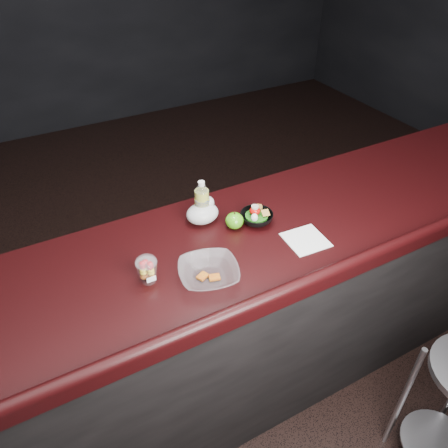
{
  "coord_description": "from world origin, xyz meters",
  "views": [
    {
      "loc": [
        -0.62,
        -0.9,
        2.15
      ],
      "look_at": [
        0.04,
        0.32,
        1.1
      ],
      "focal_mm": 35.0,
      "sensor_mm": 36.0,
      "label": 1
    }
  ],
  "objects_px": {
    "fruit_cup": "(147,269)",
    "green_apple": "(234,221)",
    "lemonade_bottle": "(202,204)",
    "snack_bowl": "(256,217)",
    "takeout_bowl": "(209,273)"
  },
  "relations": [
    {
      "from": "fruit_cup",
      "to": "green_apple",
      "type": "height_order",
      "value": "fruit_cup"
    },
    {
      "from": "green_apple",
      "to": "lemonade_bottle",
      "type": "bearing_deg",
      "value": 128.57
    },
    {
      "from": "fruit_cup",
      "to": "green_apple",
      "type": "bearing_deg",
      "value": 16.3
    },
    {
      "from": "fruit_cup",
      "to": "snack_bowl",
      "type": "xyz_separation_m",
      "value": [
        0.53,
        0.12,
        -0.03
      ]
    },
    {
      "from": "lemonade_bottle",
      "to": "takeout_bowl",
      "type": "xyz_separation_m",
      "value": [
        -0.14,
        -0.34,
        -0.05
      ]
    },
    {
      "from": "green_apple",
      "to": "takeout_bowl",
      "type": "relative_size",
      "value": 0.3
    },
    {
      "from": "lemonade_bottle",
      "to": "fruit_cup",
      "type": "xyz_separation_m",
      "value": [
        -0.34,
        -0.24,
        -0.02
      ]
    },
    {
      "from": "lemonade_bottle",
      "to": "snack_bowl",
      "type": "xyz_separation_m",
      "value": [
        0.19,
        -0.13,
        -0.05
      ]
    },
    {
      "from": "lemonade_bottle",
      "to": "fruit_cup",
      "type": "height_order",
      "value": "lemonade_bottle"
    },
    {
      "from": "green_apple",
      "to": "snack_bowl",
      "type": "height_order",
      "value": "green_apple"
    },
    {
      "from": "takeout_bowl",
      "to": "lemonade_bottle",
      "type": "bearing_deg",
      "value": 67.4
    },
    {
      "from": "fruit_cup",
      "to": "snack_bowl",
      "type": "height_order",
      "value": "fruit_cup"
    },
    {
      "from": "lemonade_bottle",
      "to": "snack_bowl",
      "type": "bearing_deg",
      "value": -33.17
    },
    {
      "from": "lemonade_bottle",
      "to": "takeout_bowl",
      "type": "distance_m",
      "value": 0.37
    },
    {
      "from": "fruit_cup",
      "to": "takeout_bowl",
      "type": "distance_m",
      "value": 0.22
    }
  ]
}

